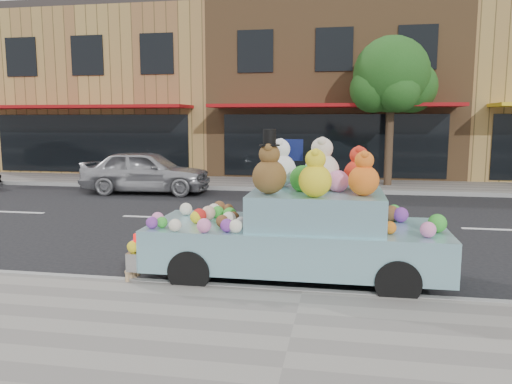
# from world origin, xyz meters

# --- Properties ---
(ground) EXTENTS (120.00, 120.00, 0.00)m
(ground) POSITION_xyz_m (0.00, 0.00, 0.00)
(ground) COLOR black
(ground) RESTS_ON ground
(near_sidewalk) EXTENTS (60.00, 3.00, 0.12)m
(near_sidewalk) POSITION_xyz_m (0.00, -6.50, 0.06)
(near_sidewalk) COLOR gray
(near_sidewalk) RESTS_ON ground
(far_sidewalk) EXTENTS (60.00, 3.00, 0.12)m
(far_sidewalk) POSITION_xyz_m (0.00, 6.50, 0.06)
(far_sidewalk) COLOR gray
(far_sidewalk) RESTS_ON ground
(near_kerb) EXTENTS (60.00, 0.12, 0.13)m
(near_kerb) POSITION_xyz_m (0.00, -5.00, 0.07)
(near_kerb) COLOR gray
(near_kerb) RESTS_ON ground
(far_kerb) EXTENTS (60.00, 0.12, 0.13)m
(far_kerb) POSITION_xyz_m (0.00, 5.00, 0.07)
(far_kerb) COLOR gray
(far_kerb) RESTS_ON ground
(storefront_left) EXTENTS (10.00, 9.80, 7.30)m
(storefront_left) POSITION_xyz_m (-10.00, 11.97, 3.64)
(storefront_left) COLOR #A68445
(storefront_left) RESTS_ON ground
(storefront_mid) EXTENTS (10.00, 9.80, 7.30)m
(storefront_mid) POSITION_xyz_m (0.00, 11.97, 3.64)
(storefront_mid) COLOR brown
(storefront_mid) RESTS_ON ground
(street_tree) EXTENTS (3.00, 2.70, 5.22)m
(street_tree) POSITION_xyz_m (2.03, 6.55, 3.69)
(street_tree) COLOR #38281C
(street_tree) RESTS_ON ground
(car_silver) EXTENTS (4.25, 1.91, 1.42)m
(car_silver) POSITION_xyz_m (-5.89, 3.89, 0.71)
(car_silver) COLOR #A7A8AC
(car_silver) RESTS_ON ground
(art_car) EXTENTS (4.50, 1.80, 2.26)m
(art_car) POSITION_xyz_m (-0.14, -4.22, 0.80)
(art_car) COLOR black
(art_car) RESTS_ON ground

